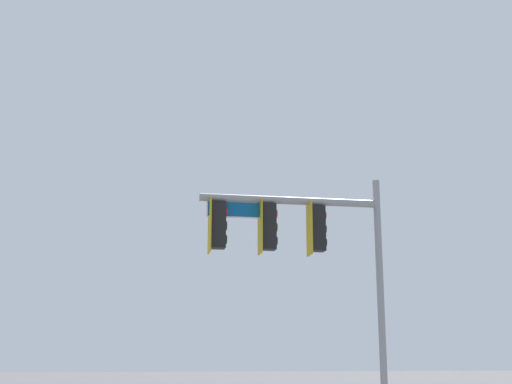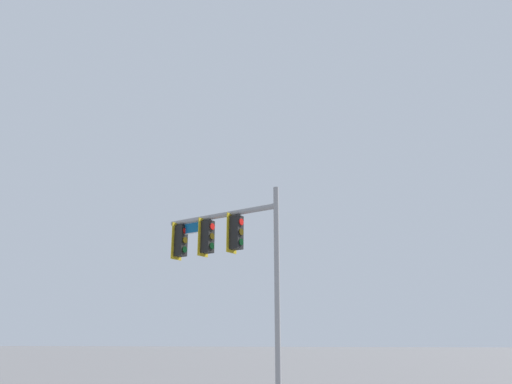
{
  "view_description": "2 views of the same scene",
  "coord_description": "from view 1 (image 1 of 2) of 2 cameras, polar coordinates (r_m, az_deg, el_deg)",
  "views": [
    {
      "loc": [
        4.57,
        6.84,
        1.79
      ],
      "look_at": [
        -1.48,
        -7.13,
        5.51
      ],
      "focal_mm": 50.0,
      "sensor_mm": 36.0,
      "label": 1
    },
    {
      "loc": [
        -9.74,
        6.56,
        1.57
      ],
      "look_at": [
        -4.43,
        -7.44,
        6.1
      ],
      "focal_mm": 35.0,
      "sensor_mm": 36.0,
      "label": 2
    }
  ],
  "objects": [
    {
      "name": "signal_pole_near",
      "position": [
        17.09,
        3.14,
        -3.77
      ],
      "size": [
        4.38,
        1.3,
        6.27
      ],
      "color": "gray",
      "rests_on": "ground_plane"
    }
  ]
}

